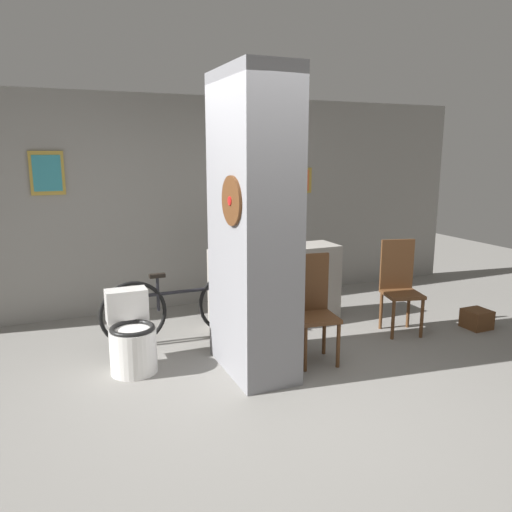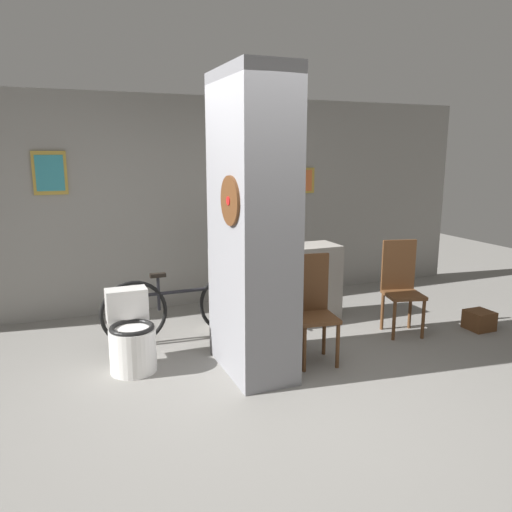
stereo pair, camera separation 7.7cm
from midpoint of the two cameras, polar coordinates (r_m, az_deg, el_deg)
ground_plane at (r=4.27m, az=2.11°, el=-15.07°), size 14.00×14.00×0.00m
wall_back at (r=6.31m, az=-8.10°, el=6.02°), size 8.00×0.09×2.60m
pillar_center at (r=4.28m, az=-0.87°, el=3.36°), size 0.54×0.96×2.60m
counter_shelf at (r=5.68m, az=1.87°, el=-3.39°), size 1.48×0.44×0.88m
toilet at (r=4.67m, az=-14.48°, el=-9.10°), size 0.41×0.57×0.70m
chair_near_pillar at (r=4.69m, az=6.03°, el=-5.58°), size 0.42×0.42×1.00m
chair_by_doorway at (r=5.61m, az=15.71°, el=-3.05°), size 0.46×0.46×1.00m
bicycle at (r=5.28m, az=-8.75°, el=-5.71°), size 1.69×0.42×0.73m
bottle_tall at (r=5.51m, az=-0.58°, el=1.91°), size 0.06×0.06×0.27m
floor_crate at (r=6.10m, az=23.58°, el=-6.61°), size 0.26×0.26×0.21m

